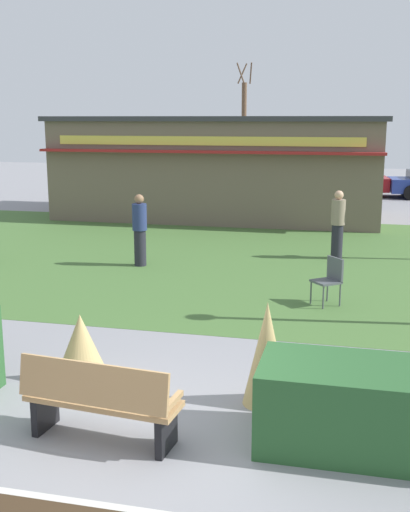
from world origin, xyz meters
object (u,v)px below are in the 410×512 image
(food_kiosk, at_px, (221,167))
(cafe_chair_east, at_px, (330,277))
(person_strolling, at_px, (140,230))
(tree_right_bg, at_px, (244,129))
(parked_car_center_slot, at_px, (338,181))
(person_standing, at_px, (338,224))
(park_bench, at_px, (100,401))
(parked_car_west_slot, at_px, (221,179))

(food_kiosk, height_order, cafe_chair_east, food_kiosk)
(cafe_chair_east, height_order, person_strolling, person_strolling)
(tree_right_bg, bearing_deg, parked_car_center_slot, -51.27)
(person_strolling, height_order, tree_right_bg, tree_right_bg)
(food_kiosk, relative_size, parked_car_center_slot, 2.58)
(food_kiosk, height_order, tree_right_bg, tree_right_bg)
(food_kiosk, relative_size, person_strolling, 6.63)
(person_strolling, height_order, parked_car_center_slot, person_strolling)
(person_standing, bearing_deg, tree_right_bg, -85.61)
(person_standing, bearing_deg, park_bench, 65.93)
(park_bench, relative_size, parked_car_west_slot, 0.40)
(cafe_chair_east, distance_m, person_standing, 4.11)
(parked_car_west_slot, distance_m, parked_car_center_slot, 5.40)
(park_bench, relative_size, cafe_chair_east, 1.96)
(food_kiosk, bearing_deg, person_standing, -55.85)
(park_bench, bearing_deg, person_strolling, 106.10)
(parked_car_west_slot, bearing_deg, person_strolling, -85.22)
(tree_right_bg, bearing_deg, food_kiosk, -83.36)
(cafe_chair_east, height_order, parked_car_west_slot, parked_car_west_slot)
(park_bench, xyz_separation_m, parked_car_west_slot, (-3.60, 23.35, 0.16))
(parked_car_west_slot, xyz_separation_m, tree_right_bg, (-0.15, 6.91, 2.20))
(park_bench, distance_m, person_standing, 10.15)
(parked_car_center_slot, bearing_deg, cafe_chair_east, -88.83)
(food_kiosk, xyz_separation_m, person_standing, (4.27, -6.29, -0.88))
(person_strolling, distance_m, parked_car_west_slot, 15.37)
(food_kiosk, relative_size, cafe_chair_east, 12.59)
(park_bench, bearing_deg, cafe_chair_east, 69.65)
(person_strolling, distance_m, person_standing, 4.85)
(park_bench, height_order, parked_car_west_slot, parked_car_west_slot)
(cafe_chair_east, xyz_separation_m, parked_car_west_slot, (-5.75, 17.55, 0.12))
(person_strolling, bearing_deg, cafe_chair_east, -132.54)
(park_bench, xyz_separation_m, cafe_chair_east, (2.15, 5.81, 0.05))
(person_strolling, xyz_separation_m, tree_right_bg, (-1.43, 22.23, 1.98))
(cafe_chair_east, bearing_deg, person_strolling, 153.49)
(park_bench, xyz_separation_m, person_strolling, (-2.32, 8.04, 0.38))
(cafe_chair_east, bearing_deg, park_bench, -110.35)
(parked_car_west_slot, height_order, tree_right_bg, tree_right_bg)
(person_strolling, relative_size, tree_right_bg, 0.26)
(park_bench, height_order, person_strolling, person_strolling)
(cafe_chair_east, xyz_separation_m, parked_car_center_slot, (-0.36, 17.55, 0.12))
(park_bench, height_order, parked_car_center_slot, parked_car_center_slot)
(cafe_chair_east, height_order, parked_car_center_slot, parked_car_center_slot)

